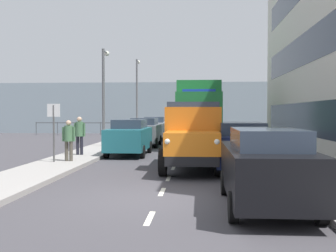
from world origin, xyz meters
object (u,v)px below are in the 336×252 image
lorry_cargo_green (199,112)px  car_grey_oppositeside_1 (144,132)px  car_silver_oppositeside_2 (155,128)px  lamp_post_promenade (104,87)px  truck_vintage_orange (193,138)px  street_sign (54,122)px  pedestrian_strolling (69,137)px  car_black_kerbside_near (266,167)px  car_teal_oppositeside_0 (129,137)px  lamp_post_far (137,90)px  car_navy_kerbside_1 (240,146)px  pedestrian_couple_b (80,132)px

lorry_cargo_green → car_grey_oppositeside_1: 3.54m
car_silver_oppositeside_2 → lamp_post_promenade: 8.44m
truck_vintage_orange → street_sign: size_ratio=2.51×
lamp_post_promenade → street_sign: 8.43m
street_sign → pedestrian_strolling: bearing=-146.7°
car_black_kerbside_near → car_teal_oppositeside_0: bearing=-66.0°
car_black_kerbside_near → lamp_post_promenade: (6.97, -14.89, 2.64)m
car_black_kerbside_near → lamp_post_far: 28.20m
pedestrian_strolling → car_navy_kerbside_1: bearing=168.6°
lamp_post_far → lorry_cargo_green: bearing=115.9°
truck_vintage_orange → car_navy_kerbside_1: truck_vintage_orange is taller
car_silver_oppositeside_2 → pedestrian_strolling: bearing=83.5°
car_navy_kerbside_1 → lamp_post_far: 22.79m
car_grey_oppositeside_1 → pedestrian_strolling: size_ratio=2.53×
car_silver_oppositeside_2 → car_black_kerbside_near: bearing=102.0°
car_silver_oppositeside_2 → lamp_post_far: bearing=-65.6°
car_navy_kerbside_1 → lamp_post_far: bearing=-72.3°
car_teal_oppositeside_0 → pedestrian_strolling: size_ratio=2.62×
car_black_kerbside_near → pedestrian_couple_b: bearing=-54.0°
truck_vintage_orange → car_black_kerbside_near: (-1.66, 5.66, -0.28)m
car_grey_oppositeside_1 → truck_vintage_orange: bearing=106.5°
pedestrian_couple_b → car_black_kerbside_near: bearing=126.0°
lorry_cargo_green → pedestrian_strolling: 10.46m
car_grey_oppositeside_1 → pedestrian_strolling: 9.47m
car_navy_kerbside_1 → car_teal_oppositeside_0: (4.80, -5.12, -0.00)m
lamp_post_far → car_navy_kerbside_1: bearing=107.7°
lamp_post_promenade → street_sign: lamp_post_promenade is taller
car_black_kerbside_near → lamp_post_far: lamp_post_far is taller
pedestrian_couple_b → lamp_post_far: lamp_post_far is taller
car_grey_oppositeside_1 → street_sign: (2.26, 9.62, 0.79)m
lamp_post_promenade → lamp_post_far: bearing=-90.5°
car_teal_oppositeside_0 → street_sign: (2.26, 4.12, 0.79)m
car_grey_oppositeside_1 → lamp_post_promenade: bearing=32.7°
car_teal_oppositeside_0 → pedestrian_couple_b: bearing=33.6°
street_sign → lamp_post_promenade: bearing=-90.6°
lorry_cargo_green → car_black_kerbside_near: size_ratio=1.88×
car_silver_oppositeside_2 → pedestrian_strolling: size_ratio=2.90×
car_navy_kerbside_1 → street_sign: street_sign is taller
car_navy_kerbside_1 → pedestrian_couple_b: pedestrian_couple_b is taller
lamp_post_promenade → lorry_cargo_green: bearing=-168.0°
truck_vintage_orange → pedestrian_couple_b: (5.20, -3.76, -0.02)m
car_black_kerbside_near → pedestrian_couple_b: pedestrian_couple_b is taller
lamp_post_promenade → lamp_post_far: (-0.10, -12.27, 0.50)m
car_teal_oppositeside_0 → pedestrian_couple_b: pedestrian_couple_b is taller
car_teal_oppositeside_0 → street_sign: street_sign is taller
car_silver_oppositeside_2 → street_sign: 16.12m
pedestrian_strolling → lorry_cargo_green: bearing=-119.4°
lamp_post_far → pedestrian_strolling: bearing=90.8°
car_black_kerbside_near → truck_vintage_orange: bearing=-73.7°
truck_vintage_orange → lorry_cargo_green: lorry_cargo_green is taller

